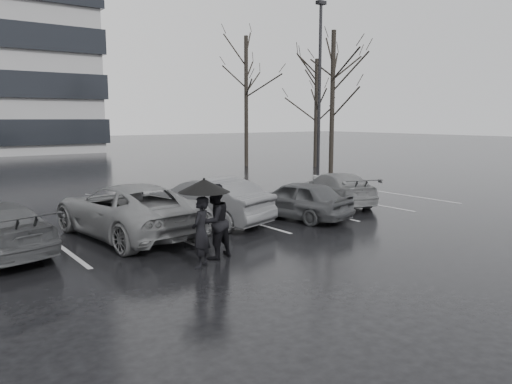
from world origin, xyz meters
The scene contains 13 objects.
ground centered at (0.00, 0.00, 0.00)m, with size 160.00×160.00×0.00m, color black.
car_main centered at (2.11, 1.50, 0.62)m, with size 1.47×3.64×1.24m, color black.
car_west_a centered at (-0.62, 2.55, 0.70)m, with size 1.49×4.27×1.41m, color #333336.
car_west_b centered at (-3.17, 2.47, 0.72)m, with size 2.39×5.19×1.44m, color #4C4C4E.
car_east centered at (5.01, 2.72, 0.60)m, with size 1.68×4.12×1.20m, color #4C4C4E.
pedestrian_left centered at (-3.01, -1.27, 0.77)m, with size 0.56×0.37×1.55m, color black.
pedestrian_right centered at (-2.40, -0.84, 0.86)m, with size 0.84×0.65×1.73m, color black.
umbrella centered at (-2.82, -1.12, 1.75)m, with size 1.13×1.13×1.92m.
lamp_post centered at (9.87, 8.81, 4.14)m, with size 0.49×0.49×9.04m.
stall_stripes centered at (-0.80, 2.50, 0.00)m, with size 19.72×5.00×0.00m.
tree_east centered at (12.00, 10.00, 4.00)m, with size 0.26×0.26×8.00m, color black.
tree_ne centered at (14.50, 14.00, 3.50)m, with size 0.26×0.26×7.00m, color black.
tree_north centered at (11.00, 17.00, 4.25)m, with size 0.26×0.26×8.50m, color black.
Camera 1 is at (-8.22, -10.41, 3.20)m, focal length 35.00 mm.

